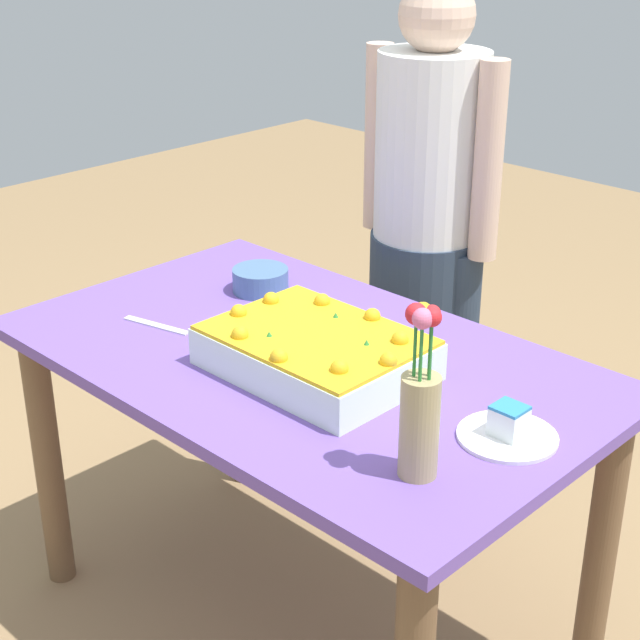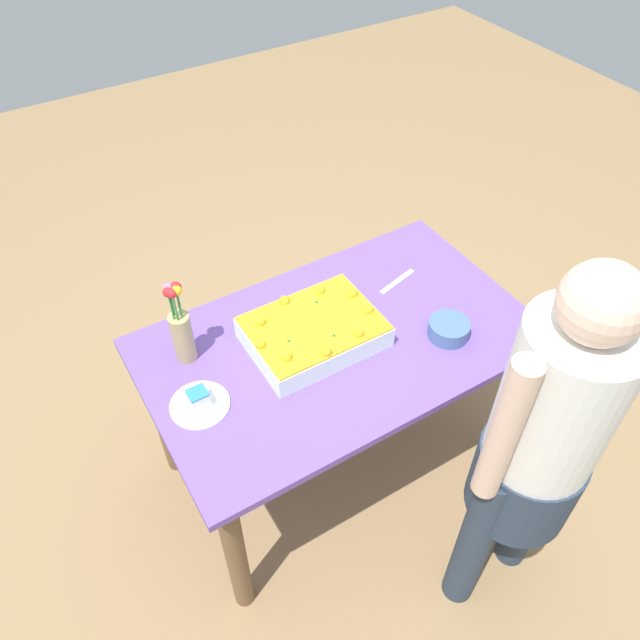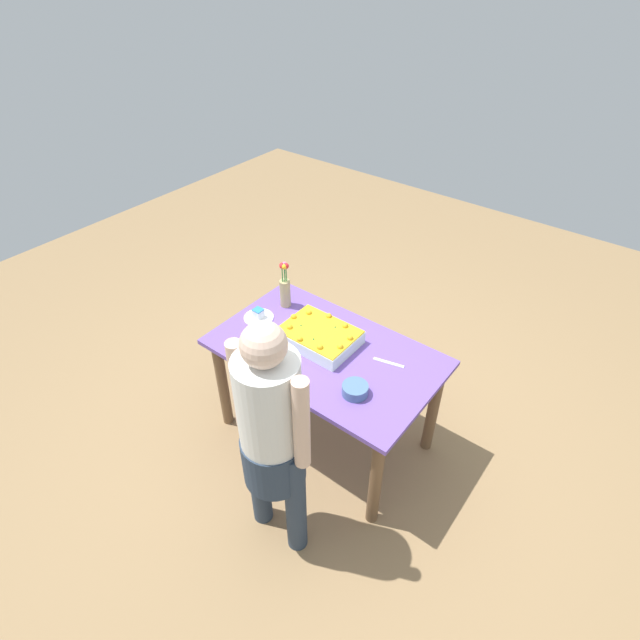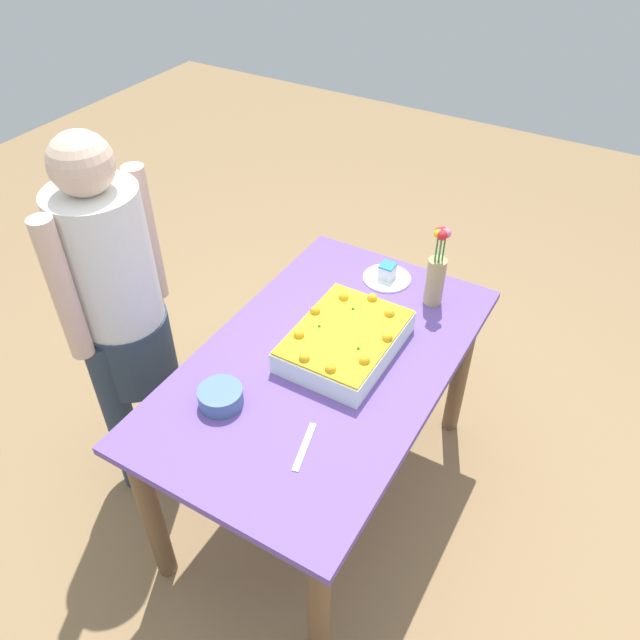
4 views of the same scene
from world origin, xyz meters
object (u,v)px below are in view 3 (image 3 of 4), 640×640
object	(u,v)px
sheet_cake	(319,336)
flower_vase	(285,288)
fruit_bowl	(355,390)
serving_plate_with_slice	(259,316)
person_standing	(271,431)
cake_knife	(389,363)

from	to	relation	value
sheet_cake	flower_vase	size ratio (longest dim) A/B	1.37
flower_vase	fruit_bowl	distance (m)	0.90
serving_plate_with_slice	flower_vase	world-z (taller)	flower_vase
flower_vase	person_standing	distance (m)	1.14
sheet_cake	serving_plate_with_slice	xyz separation A→B (m)	(0.45, 0.05, -0.03)
cake_knife	fruit_bowl	bearing A→B (deg)	73.23
flower_vase	sheet_cake	bearing A→B (deg)	158.78
fruit_bowl	flower_vase	bearing A→B (deg)	-24.75
flower_vase	person_standing	bearing A→B (deg)	127.86
sheet_cake	serving_plate_with_slice	world-z (taller)	sheet_cake
cake_knife	flower_vase	xyz separation A→B (m)	(0.83, -0.06, 0.13)
serving_plate_with_slice	cake_knife	xyz separation A→B (m)	(-0.88, -0.15, -0.02)
cake_knife	flower_vase	size ratio (longest dim) A/B	0.56
serving_plate_with_slice	person_standing	xyz separation A→B (m)	(-0.74, 0.69, 0.09)
cake_knife	person_standing	distance (m)	0.86
cake_knife	flower_vase	distance (m)	0.84
flower_vase	person_standing	xyz separation A→B (m)	(-0.70, 0.90, -0.03)
serving_plate_with_slice	cake_knife	distance (m)	0.89
sheet_cake	person_standing	bearing A→B (deg)	111.69
sheet_cake	cake_knife	distance (m)	0.44
sheet_cake	flower_vase	xyz separation A→B (m)	(0.40, -0.16, 0.09)
person_standing	sheet_cake	bearing A→B (deg)	21.69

